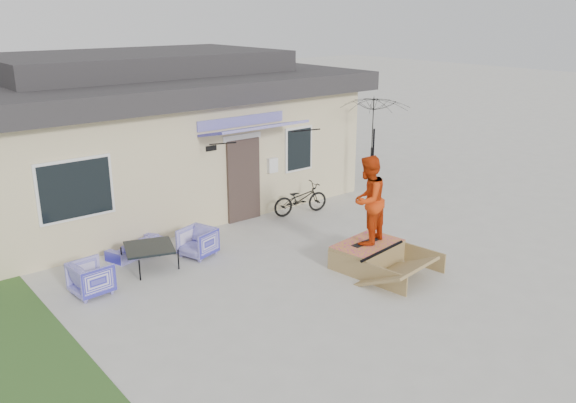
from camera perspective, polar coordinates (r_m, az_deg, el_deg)
ground at (r=11.55m, az=4.48°, el=-8.59°), size 90.00×90.00×0.00m
grass_strip at (r=10.95m, az=-24.32°, el=-11.81°), size 1.40×8.00×0.01m
house at (r=17.34m, az=-13.81°, el=6.74°), size 10.80×8.49×4.10m
loveseat at (r=13.49m, az=-14.41°, el=-3.93°), size 1.36×0.78×0.51m
armchair_left at (r=11.89m, az=-18.32°, el=-6.82°), size 0.70×0.74×0.71m
armchair_right at (r=13.12m, az=-8.65°, el=-3.74°), size 0.81×0.84×0.70m
coffee_table at (r=12.75m, az=-13.08°, el=-5.21°), size 1.22×1.22×0.48m
bicycle at (r=15.60m, az=1.19°, el=0.57°), size 1.63×0.82×1.00m
patio_umbrella at (r=16.30m, az=8.20°, el=5.70°), size 2.33×2.24×2.20m
skate_ramp at (r=12.69m, az=7.59°, el=-5.01°), size 1.68×2.08×0.48m
skateboard at (r=12.61m, az=7.47°, el=-3.86°), size 0.73×0.21×0.05m
skater at (r=12.30m, az=7.64°, el=0.25°), size 1.08×0.95×1.85m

